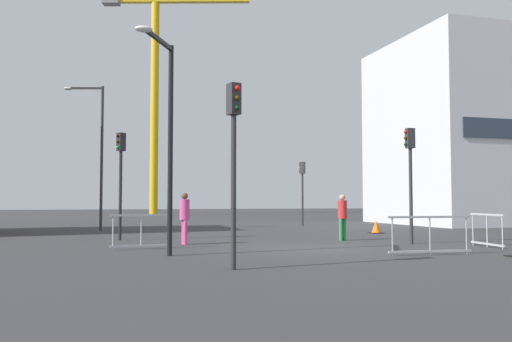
{
  "coord_description": "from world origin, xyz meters",
  "views": [
    {
      "loc": [
        -6.8,
        -16.25,
        1.51
      ],
      "look_at": [
        0.0,
        6.95,
        2.8
      ],
      "focal_mm": 38.84,
      "sensor_mm": 36.0,
      "label": 1
    }
  ],
  "objects_px": {
    "streetlamp_short": "(166,124)",
    "construction_crane": "(158,70)",
    "streetlamp_tall": "(97,144)",
    "traffic_light_corner": "(234,144)",
    "traffic_light_verge": "(302,183)",
    "traffic_light_median": "(410,166)",
    "traffic_cone_orange": "(376,227)",
    "traffic_light_near": "(121,168)",
    "pedestrian_waiting": "(342,214)",
    "pedestrian_walking": "(185,214)"
  },
  "relations": [
    {
      "from": "construction_crane",
      "to": "streetlamp_tall",
      "type": "bearing_deg",
      "value": -101.45
    },
    {
      "from": "pedestrian_waiting",
      "to": "construction_crane",
      "type": "bearing_deg",
      "value": 93.58
    },
    {
      "from": "traffic_light_near",
      "to": "traffic_light_corner",
      "type": "relative_size",
      "value": 1.0
    },
    {
      "from": "construction_crane",
      "to": "streetlamp_tall",
      "type": "distance_m",
      "value": 33.97
    },
    {
      "from": "traffic_light_median",
      "to": "traffic_light_near",
      "type": "bearing_deg",
      "value": 153.84
    },
    {
      "from": "traffic_light_median",
      "to": "traffic_light_verge",
      "type": "distance_m",
      "value": 13.81
    },
    {
      "from": "pedestrian_walking",
      "to": "traffic_light_near",
      "type": "bearing_deg",
      "value": 126.32
    },
    {
      "from": "construction_crane",
      "to": "streetlamp_short",
      "type": "height_order",
      "value": "construction_crane"
    },
    {
      "from": "traffic_light_median",
      "to": "streetlamp_short",
      "type": "bearing_deg",
      "value": -166.75
    },
    {
      "from": "traffic_light_corner",
      "to": "traffic_light_verge",
      "type": "relative_size",
      "value": 1.08
    },
    {
      "from": "streetlamp_short",
      "to": "traffic_light_median",
      "type": "height_order",
      "value": "streetlamp_short"
    },
    {
      "from": "streetlamp_short",
      "to": "traffic_light_verge",
      "type": "distance_m",
      "value": 18.76
    },
    {
      "from": "construction_crane",
      "to": "traffic_cone_orange",
      "type": "xyz_separation_m",
      "value": [
        6.05,
        -37.25,
        -15.44
      ]
    },
    {
      "from": "traffic_light_near",
      "to": "traffic_light_corner",
      "type": "bearing_deg",
      "value": -78.76
    },
    {
      "from": "traffic_light_corner",
      "to": "traffic_light_verge",
      "type": "height_order",
      "value": "traffic_light_corner"
    },
    {
      "from": "traffic_light_corner",
      "to": "traffic_cone_orange",
      "type": "distance_m",
      "value": 14.93
    },
    {
      "from": "traffic_light_median",
      "to": "traffic_light_verge",
      "type": "bearing_deg",
      "value": 84.7
    },
    {
      "from": "streetlamp_tall",
      "to": "traffic_cone_orange",
      "type": "xyz_separation_m",
      "value": [
        12.4,
        -5.89,
        -4.05
      ]
    },
    {
      "from": "construction_crane",
      "to": "traffic_light_near",
      "type": "relative_size",
      "value": 5.88
    },
    {
      "from": "pedestrian_walking",
      "to": "pedestrian_waiting",
      "type": "distance_m",
      "value": 6.03
    },
    {
      "from": "streetlamp_short",
      "to": "traffic_light_corner",
      "type": "height_order",
      "value": "streetlamp_short"
    },
    {
      "from": "traffic_light_corner",
      "to": "traffic_light_verge",
      "type": "distance_m",
      "value": 20.97
    },
    {
      "from": "construction_crane",
      "to": "traffic_light_corner",
      "type": "bearing_deg",
      "value": -94.15
    },
    {
      "from": "streetlamp_tall",
      "to": "traffic_light_corner",
      "type": "xyz_separation_m",
      "value": [
        2.84,
        -17.08,
        -1.58
      ]
    },
    {
      "from": "traffic_light_verge",
      "to": "traffic_cone_orange",
      "type": "bearing_deg",
      "value": -85.44
    },
    {
      "from": "traffic_light_corner",
      "to": "traffic_light_median",
      "type": "distance_m",
      "value": 9.28
    },
    {
      "from": "construction_crane",
      "to": "pedestrian_walking",
      "type": "distance_m",
      "value": 43.93
    },
    {
      "from": "construction_crane",
      "to": "streetlamp_tall",
      "type": "xyz_separation_m",
      "value": [
        -6.35,
        -31.36,
        -11.39
      ]
    },
    {
      "from": "traffic_light_verge",
      "to": "pedestrian_walking",
      "type": "xyz_separation_m",
      "value": [
        -8.89,
        -11.78,
        -1.53
      ]
    },
    {
      "from": "streetlamp_tall",
      "to": "pedestrian_walking",
      "type": "relative_size",
      "value": 4.11
    },
    {
      "from": "construction_crane",
      "to": "streetlamp_tall",
      "type": "height_order",
      "value": "construction_crane"
    },
    {
      "from": "traffic_light_corner",
      "to": "traffic_light_verge",
      "type": "xyz_separation_m",
      "value": [
        8.95,
        18.97,
        -0.18
      ]
    },
    {
      "from": "traffic_light_near",
      "to": "traffic_light_verge",
      "type": "xyz_separation_m",
      "value": [
        10.92,
        9.01,
        -0.18
      ]
    },
    {
      "from": "traffic_light_near",
      "to": "pedestrian_walking",
      "type": "xyz_separation_m",
      "value": [
        2.04,
        -2.77,
        -1.71
      ]
    },
    {
      "from": "streetlamp_short",
      "to": "construction_crane",
      "type": "bearing_deg",
      "value": 84.18
    },
    {
      "from": "streetlamp_tall",
      "to": "traffic_light_near",
      "type": "bearing_deg",
      "value": -83.13
    },
    {
      "from": "traffic_light_near",
      "to": "pedestrian_waiting",
      "type": "height_order",
      "value": "traffic_light_near"
    },
    {
      "from": "traffic_cone_orange",
      "to": "streetlamp_tall",
      "type": "bearing_deg",
      "value": 154.62
    },
    {
      "from": "traffic_light_median",
      "to": "streetlamp_tall",
      "type": "bearing_deg",
      "value": 131.53
    },
    {
      "from": "pedestrian_waiting",
      "to": "traffic_cone_orange",
      "type": "height_order",
      "value": "pedestrian_waiting"
    },
    {
      "from": "streetlamp_tall",
      "to": "pedestrian_walking",
      "type": "height_order",
      "value": "streetlamp_tall"
    },
    {
      "from": "construction_crane",
      "to": "traffic_light_corner",
      "type": "distance_m",
      "value": 50.27
    },
    {
      "from": "streetlamp_short",
      "to": "traffic_cone_orange",
      "type": "height_order",
      "value": "streetlamp_short"
    },
    {
      "from": "traffic_light_median",
      "to": "traffic_light_verge",
      "type": "relative_size",
      "value": 1.06
    },
    {
      "from": "construction_crane",
      "to": "traffic_light_corner",
      "type": "xyz_separation_m",
      "value": [
        -3.52,
        -48.44,
        -12.97
      ]
    },
    {
      "from": "traffic_light_near",
      "to": "pedestrian_waiting",
      "type": "distance_m",
      "value": 8.64
    },
    {
      "from": "traffic_light_median",
      "to": "pedestrian_walking",
      "type": "height_order",
      "value": "traffic_light_median"
    },
    {
      "from": "streetlamp_short",
      "to": "traffic_cone_orange",
      "type": "distance_m",
      "value": 13.76
    },
    {
      "from": "traffic_light_near",
      "to": "pedestrian_waiting",
      "type": "bearing_deg",
      "value": -17.63
    },
    {
      "from": "construction_crane",
      "to": "pedestrian_waiting",
      "type": "height_order",
      "value": "construction_crane"
    }
  ]
}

